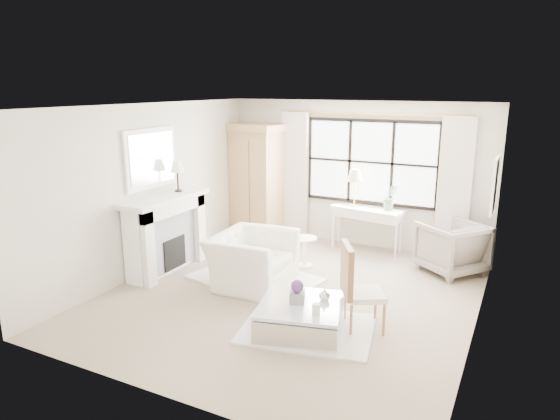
% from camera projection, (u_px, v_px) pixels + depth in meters
% --- Properties ---
extents(floor, '(5.50, 5.50, 0.00)m').
position_uv_depth(floor, '(291.00, 295.00, 7.25)').
color(floor, tan).
rests_on(floor, ground).
extents(ceiling, '(5.50, 5.50, 0.00)m').
position_uv_depth(ceiling, '(292.00, 106.00, 6.59)').
color(ceiling, white).
rests_on(ceiling, ground).
extents(wall_back, '(5.00, 0.00, 5.00)m').
position_uv_depth(wall_back, '(355.00, 174.00, 9.30)').
color(wall_back, beige).
rests_on(wall_back, ground).
extents(wall_front, '(5.00, 0.00, 5.00)m').
position_uv_depth(wall_front, '(161.00, 268.00, 4.54)').
color(wall_front, beige).
rests_on(wall_front, ground).
extents(wall_left, '(0.00, 5.50, 5.50)m').
position_uv_depth(wall_left, '(151.00, 189.00, 8.02)').
color(wall_left, beige).
rests_on(wall_left, ground).
extents(wall_right, '(0.00, 5.50, 5.50)m').
position_uv_depth(wall_right, '(484.00, 228.00, 5.83)').
color(wall_right, silver).
rests_on(wall_right, ground).
extents(window_pane, '(2.40, 0.02, 1.50)m').
position_uv_depth(window_pane, '(371.00, 162.00, 9.09)').
color(window_pane, white).
rests_on(window_pane, wall_back).
extents(window_frame, '(2.50, 0.04, 1.50)m').
position_uv_depth(window_frame, '(371.00, 162.00, 9.08)').
color(window_frame, black).
rests_on(window_frame, wall_back).
extents(curtain_rod, '(3.30, 0.04, 0.04)m').
position_uv_depth(curtain_rod, '(372.00, 114.00, 8.83)').
color(curtain_rod, '#B0803D').
rests_on(curtain_rod, wall_back).
extents(curtain_left, '(0.55, 0.10, 2.47)m').
position_uv_depth(curtain_left, '(294.00, 176.00, 9.77)').
color(curtain_left, beige).
rests_on(curtain_left, ground).
extents(curtain_right, '(0.55, 0.10, 2.47)m').
position_uv_depth(curtain_right, '(454.00, 190.00, 8.45)').
color(curtain_right, beige).
rests_on(curtain_right, ground).
extents(fireplace, '(0.58, 1.66, 1.26)m').
position_uv_depth(fireplace, '(165.00, 232.00, 8.09)').
color(fireplace, white).
rests_on(fireplace, ground).
extents(mirror_frame, '(0.05, 1.15, 0.95)m').
position_uv_depth(mirror_frame, '(151.00, 158.00, 7.88)').
color(mirror_frame, white).
rests_on(mirror_frame, wall_left).
extents(mirror_glass, '(0.02, 1.00, 0.80)m').
position_uv_depth(mirror_glass, '(152.00, 159.00, 7.87)').
color(mirror_glass, silver).
rests_on(mirror_glass, wall_left).
extents(art_frame, '(0.04, 0.62, 0.82)m').
position_uv_depth(art_frame, '(495.00, 185.00, 7.26)').
color(art_frame, white).
rests_on(art_frame, wall_right).
extents(art_canvas, '(0.01, 0.52, 0.72)m').
position_uv_depth(art_canvas, '(493.00, 185.00, 7.27)').
color(art_canvas, beige).
rests_on(art_canvas, wall_right).
extents(mantel_lamp, '(0.22, 0.22, 0.51)m').
position_uv_depth(mantel_lamp, '(177.00, 168.00, 8.14)').
color(mantel_lamp, black).
rests_on(mantel_lamp, fireplace).
extents(armoire, '(1.24, 0.92, 2.24)m').
position_uv_depth(armoire, '(257.00, 179.00, 9.95)').
color(armoire, tan).
rests_on(armoire, floor).
extents(console_table, '(1.35, 0.65, 0.80)m').
position_uv_depth(console_table, '(366.00, 229.00, 9.15)').
color(console_table, white).
rests_on(console_table, floor).
extents(console_lamp, '(0.28, 0.28, 0.69)m').
position_uv_depth(console_lamp, '(355.00, 176.00, 9.04)').
color(console_lamp, gold).
rests_on(console_lamp, console_table).
extents(orchid_plant, '(0.31, 0.27, 0.47)m').
position_uv_depth(orchid_plant, '(390.00, 197.00, 8.83)').
color(orchid_plant, '#5C744D').
rests_on(orchid_plant, console_table).
extents(side_table, '(0.40, 0.40, 0.51)m').
position_uv_depth(side_table, '(305.00, 247.00, 8.33)').
color(side_table, white).
rests_on(side_table, floor).
extents(rug_left, '(2.09, 1.66, 0.03)m').
position_uv_depth(rug_left, '(255.00, 278.00, 7.84)').
color(rug_left, white).
rests_on(rug_left, floor).
extents(rug_right, '(1.80, 1.48, 0.03)m').
position_uv_depth(rug_right, '(307.00, 329.00, 6.22)').
color(rug_right, white).
rests_on(rug_right, floor).
extents(club_armchair, '(1.13, 1.28, 0.80)m').
position_uv_depth(club_armchair, '(252.00, 260.00, 7.54)').
color(club_armchair, white).
rests_on(club_armchair, floor).
extents(wingback_chair, '(1.27, 1.27, 0.84)m').
position_uv_depth(wingback_chair, '(451.00, 247.00, 8.06)').
color(wingback_chair, gray).
rests_on(wingback_chair, floor).
extents(french_chair, '(0.66, 0.66, 1.08)m').
position_uv_depth(french_chair, '(362.00, 305.00, 6.20)').
color(french_chair, '#A56D45').
rests_on(french_chair, floor).
extents(coffee_table, '(1.21, 1.21, 0.38)m').
position_uv_depth(coffee_table, '(301.00, 318.00, 6.14)').
color(coffee_table, silver).
rests_on(coffee_table, floor).
extents(planter_box, '(0.23, 0.23, 0.13)m').
position_uv_depth(planter_box, '(297.00, 297.00, 6.10)').
color(planter_box, slate).
rests_on(planter_box, coffee_table).
extents(planter_flowers, '(0.16, 0.16, 0.16)m').
position_uv_depth(planter_flowers, '(297.00, 286.00, 6.07)').
color(planter_flowers, '#532D71').
rests_on(planter_flowers, planter_box).
extents(pillar_candle, '(0.10, 0.10, 0.12)m').
position_uv_depth(pillar_candle, '(316.00, 309.00, 5.81)').
color(pillar_candle, silver).
rests_on(pillar_candle, coffee_table).
extents(coffee_vase, '(0.16, 0.16, 0.15)m').
position_uv_depth(coffee_vase, '(324.00, 294.00, 6.16)').
color(coffee_vase, silver).
rests_on(coffee_vase, coffee_table).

